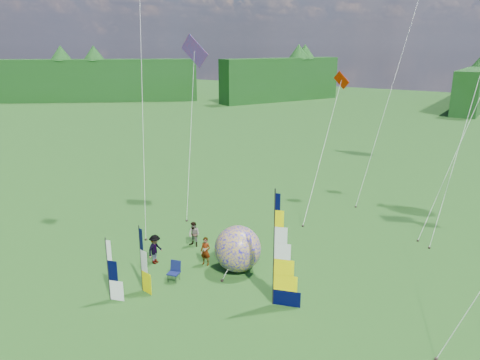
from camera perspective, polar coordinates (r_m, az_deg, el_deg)
The scene contains 17 objects.
ground at distance 20.43m, azimuth -3.87°, elevation -18.20°, with size 220.00×220.00×0.00m, color #367B25.
treeline_ring at distance 18.46m, azimuth -4.11°, elevation -7.93°, with size 210.00×210.00×8.00m, color #174017, non-canonical shape.
feather_banner_main at distance 21.09m, azimuth 4.15°, elevation -8.58°, with size 1.45×0.10×5.39m, color black, non-canonical shape.
side_banner_left at distance 23.11m, azimuth -12.00°, elevation -9.49°, with size 0.92×0.10×3.27m, color #F8E600, non-canonical shape.
side_banner_far at distance 22.76m, azimuth -15.80°, elevation -10.53°, with size 0.90×0.10×3.03m, color white, non-canonical shape.
bol_inflatable at distance 24.72m, azimuth -0.27°, elevation -8.38°, with size 2.45×2.45×2.45m, color #0600A9.
spectator_a at distance 25.53m, azimuth -4.22°, elevation -8.66°, with size 0.58×0.38×1.58m, color #66594C.
spectator_b at distance 27.82m, azimuth -5.63°, elevation -6.60°, with size 0.73×0.36×1.50m, color #66594C.
spectator_c at distance 26.04m, azimuth -10.31°, elevation -8.30°, with size 1.06×0.39×1.64m, color #66594C.
spectator_d at distance 26.97m, azimuth 0.24°, elevation -7.21°, with size 0.92×0.37×1.57m, color #66594C.
camp_chair at distance 24.17m, azimuth -8.09°, elevation -11.02°, with size 0.60×0.60×1.04m, color #0C133C, non-canonical shape.
kite_whale at distance 33.76m, azimuth 26.96°, elevation 11.08°, with size 4.75×16.27×18.94m, color black, non-canonical shape.
kite_rainbow_delta at distance 33.16m, azimuth -6.08°, elevation 7.55°, with size 7.33×9.57×13.06m, color #D52849, non-canonical shape.
small_kite_red at distance 33.29m, azimuth 10.19°, elevation 4.78°, with size 3.27×10.26×10.05m, color #F52500, non-canonical shape.
small_kite_orange at distance 32.53m, azimuth 26.33°, elevation 7.55°, with size 5.72×11.27×15.05m, color #DF400F, non-canonical shape.
small_kite_pink at distance 30.41m, azimuth -11.89°, elevation 10.77°, with size 6.81×7.72×17.55m, color #D03E79, non-canonical shape.
small_kite_green at distance 38.23m, azimuth 19.06°, elevation 14.68°, with size 4.33×13.32×21.99m, color #139836, non-canonical shape.
Camera 1 is at (10.12, -13.43, 11.60)m, focal length 35.00 mm.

